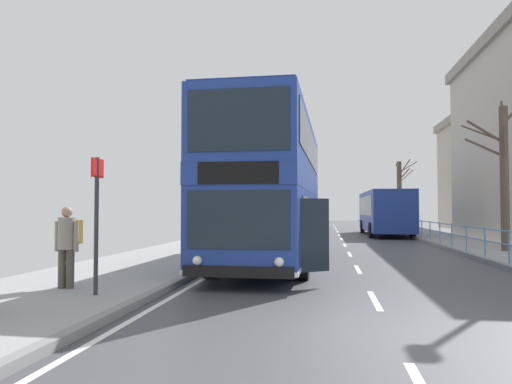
{
  "coord_description": "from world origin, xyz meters",
  "views": [
    {
      "loc": [
        -0.92,
        -6.88,
        1.74
      ],
      "look_at": [
        -2.89,
        6.7,
        2.24
      ],
      "focal_mm": 33.65,
      "sensor_mm": 36.0,
      "label": 1
    }
  ],
  "objects_px": {
    "background_bus_far_lane": "(384,211)",
    "bare_tree_far_00": "(504,170)",
    "bus_stop_sign_near": "(97,210)",
    "bare_tree_far_01": "(400,193)",
    "pedestrian_with_backpack": "(68,241)",
    "double_decker_bus_main": "(273,189)"
  },
  "relations": [
    {
      "from": "bus_stop_sign_near",
      "to": "bare_tree_far_00",
      "type": "distance_m",
      "value": 15.94
    },
    {
      "from": "background_bus_far_lane",
      "to": "bare_tree_far_01",
      "type": "relative_size",
      "value": 1.64
    },
    {
      "from": "double_decker_bus_main",
      "to": "background_bus_far_lane",
      "type": "relative_size",
      "value": 1.09
    },
    {
      "from": "background_bus_far_lane",
      "to": "bare_tree_far_01",
      "type": "bearing_deg",
      "value": 77.01
    },
    {
      "from": "bare_tree_far_00",
      "to": "double_decker_bus_main",
      "type": "bearing_deg",
      "value": -152.32
    },
    {
      "from": "pedestrian_with_backpack",
      "to": "bare_tree_far_00",
      "type": "relative_size",
      "value": 0.25
    },
    {
      "from": "double_decker_bus_main",
      "to": "bare_tree_far_00",
      "type": "xyz_separation_m",
      "value": [
        8.57,
        4.49,
        0.88
      ]
    },
    {
      "from": "bare_tree_far_00",
      "to": "bare_tree_far_01",
      "type": "height_order",
      "value": "bare_tree_far_00"
    },
    {
      "from": "double_decker_bus_main",
      "to": "pedestrian_with_backpack",
      "type": "height_order",
      "value": "double_decker_bus_main"
    },
    {
      "from": "double_decker_bus_main",
      "to": "bare_tree_far_01",
      "type": "xyz_separation_m",
      "value": [
        8.49,
        30.45,
        0.89
      ]
    },
    {
      "from": "double_decker_bus_main",
      "to": "background_bus_far_lane",
      "type": "xyz_separation_m",
      "value": [
        5.65,
        18.14,
        -0.78
      ]
    },
    {
      "from": "bare_tree_far_00",
      "to": "pedestrian_with_backpack",
      "type": "bearing_deg",
      "value": -138.69
    },
    {
      "from": "bus_stop_sign_near",
      "to": "bare_tree_far_01",
      "type": "xyz_separation_m",
      "value": [
        11.09,
        37.24,
        1.54
      ]
    },
    {
      "from": "pedestrian_with_backpack",
      "to": "bare_tree_far_00",
      "type": "xyz_separation_m",
      "value": [
        12.11,
        10.64,
        2.17
      ]
    },
    {
      "from": "background_bus_far_lane",
      "to": "bare_tree_far_00",
      "type": "height_order",
      "value": "bare_tree_far_00"
    },
    {
      "from": "double_decker_bus_main",
      "to": "pedestrian_with_backpack",
      "type": "xyz_separation_m",
      "value": [
        -3.54,
        -6.14,
        -1.29
      ]
    },
    {
      "from": "double_decker_bus_main",
      "to": "bare_tree_far_01",
      "type": "height_order",
      "value": "bare_tree_far_01"
    },
    {
      "from": "double_decker_bus_main",
      "to": "bare_tree_far_00",
      "type": "bearing_deg",
      "value": 27.68
    },
    {
      "from": "background_bus_far_lane",
      "to": "bare_tree_far_01",
      "type": "distance_m",
      "value": 12.75
    },
    {
      "from": "bus_stop_sign_near",
      "to": "double_decker_bus_main",
      "type": "bearing_deg",
      "value": 69.03
    },
    {
      "from": "bare_tree_far_01",
      "to": "bus_stop_sign_near",
      "type": "bearing_deg",
      "value": -106.59
    },
    {
      "from": "pedestrian_with_backpack",
      "to": "double_decker_bus_main",
      "type": "bearing_deg",
      "value": 60.06
    }
  ]
}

